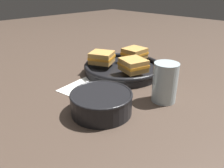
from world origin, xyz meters
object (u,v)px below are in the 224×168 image
(spoon, at_px, (99,93))
(drinking_glass, at_px, (165,82))
(soup_bowl, at_px, (101,101))
(sandwich_far_left, at_px, (133,65))
(sandwich_near_left, at_px, (135,53))
(skillet, at_px, (123,68))
(sandwich_near_right, at_px, (102,57))

(spoon, xyz_separation_m, drinking_glass, (0.17, 0.12, 0.06))
(soup_bowl, relative_size, sandwich_far_left, 1.60)
(sandwich_near_left, bearing_deg, skillet, -82.20)
(spoon, relative_size, sandwich_near_right, 1.26)
(sandwich_far_left, bearing_deg, soup_bowl, -70.70)
(spoon, height_order, drinking_glass, drinking_glass)
(skillet, height_order, sandwich_far_left, sandwich_far_left)
(spoon, distance_m, skillet, 0.22)
(skillet, distance_m, sandwich_near_left, 0.10)
(sandwich_far_left, bearing_deg, sandwich_near_right, -171.86)
(soup_bowl, relative_size, spoon, 1.18)
(skillet, xyz_separation_m, sandwich_near_left, (-0.01, 0.09, 0.04))
(sandwich_near_left, distance_m, sandwich_near_right, 0.15)
(sandwich_far_left, relative_size, drinking_glass, 0.89)
(soup_bowl, distance_m, drinking_glass, 0.21)
(skillet, bearing_deg, sandwich_near_left, 97.80)
(soup_bowl, height_order, sandwich_far_left, sandwich_far_left)
(sandwich_near_left, bearing_deg, spoon, -72.28)
(sandwich_near_left, xyz_separation_m, drinking_glass, (0.27, -0.17, -0.00))
(sandwich_near_left, distance_m, drinking_glass, 0.32)
(skillet, xyz_separation_m, drinking_glass, (0.25, -0.09, 0.04))
(sandwich_near_right, bearing_deg, sandwich_near_left, 68.14)
(sandwich_near_right, relative_size, sandwich_far_left, 1.07)
(skillet, height_order, sandwich_near_left, sandwich_near_left)
(sandwich_far_left, bearing_deg, sandwich_near_left, 128.14)
(sandwich_far_left, bearing_deg, skillet, 157.15)
(sandwich_far_left, bearing_deg, spoon, -90.27)
(skillet, xyz_separation_m, sandwich_near_right, (-0.07, -0.06, 0.04))
(soup_bowl, relative_size, sandwich_near_left, 1.94)
(spoon, relative_size, drinking_glass, 1.20)
(spoon, relative_size, skillet, 0.34)
(skillet, xyz_separation_m, sandwich_far_left, (0.08, -0.04, 0.04))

